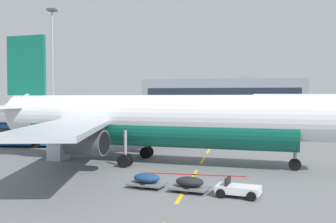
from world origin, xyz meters
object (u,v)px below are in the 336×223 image
Objects in this scene: airliner_foreground at (151,120)px; ground_power_truck at (94,127)px; uld_cargo_container at (59,152)px; airliner_mid_left at (87,109)px; baggage_train at (190,184)px; apron_shuttle_bus at (8,132)px; apron_light_mast_near at (53,53)px.

airliner_foreground is 22.44m from ground_power_truck.
uld_cargo_container is (3.72, -18.36, -0.85)m from ground_power_truck.
airliner_mid_left is at bearing 108.13° from uld_cargo_container.
airliner_foreground is 3.99× the size of baggage_train.
airliner_foreground reaches higher than apron_shuttle_bus.
uld_cargo_container is at bearing -179.52° from airliner_foreground.
ground_power_truck reaches higher than apron_shuttle_bus.
apron_light_mast_near is (-37.67, 54.86, 15.18)m from baggage_train.
ground_power_truck is (-12.79, 18.29, -2.30)m from airliner_foreground.
airliner_foreground is at bearing -55.03° from ground_power_truck.
airliner_mid_left is 35.04m from uld_cargo_container.
baggage_train is at bearing -36.67° from apron_shuttle_bus.
apron_light_mast_near reaches higher than ground_power_truck.
airliner_foreground reaches higher than uld_cargo_container.
apron_light_mast_near reaches higher than uld_cargo_container.
airliner_mid_left reaches higher than ground_power_truck.
airliner_foreground reaches higher than baggage_train.
airliner_mid_left reaches higher than uld_cargo_container.
ground_power_truck is at bearing 101.44° from uld_cargo_container.
apron_light_mast_near is at bearing 109.54° from apron_shuttle_bus.
apron_light_mast_near reaches higher than baggage_train.
uld_cargo_container is (10.74, -8.34, -0.95)m from apron_shuttle_bus.
airliner_foreground is 2.85× the size of apron_shuttle_bus.
uld_cargo_container is at bearing -62.13° from apron_light_mast_near.
apron_shuttle_bus is at bearing 142.17° from uld_cargo_container.
airliner_mid_left is 16.59m from ground_power_truck.
uld_cargo_container is (10.87, -33.18, -2.97)m from airliner_mid_left.
airliner_foreground is 56.65m from apron_light_mast_near.
apron_shuttle_bus is 12.24m from ground_power_truck.
apron_light_mast_near is (-12.81, 11.60, 11.94)m from airliner_mid_left.
baggage_train is 68.26m from apron_light_mast_near.
apron_shuttle_bus is at bearing -70.46° from apron_light_mast_near.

